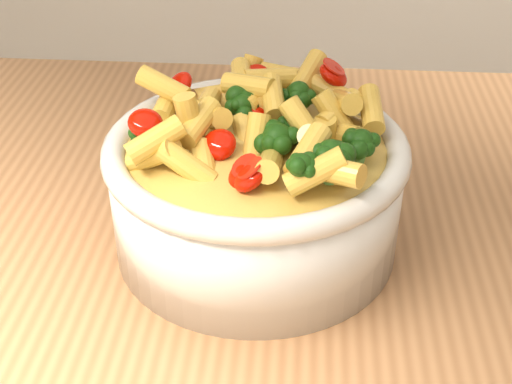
{
  "coord_description": "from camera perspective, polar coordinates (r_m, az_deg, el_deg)",
  "views": [
    {
      "loc": [
        -0.07,
        -0.42,
        1.25
      ],
      "look_at": [
        -0.11,
        0.04,
        0.95
      ],
      "focal_mm": 50.0,
      "sensor_mm": 36.0,
      "label": 1
    }
  ],
  "objects": [
    {
      "name": "table",
      "position": [
        0.62,
        9.72,
        -14.33
      ],
      "size": [
        1.2,
        0.8,
        0.9
      ],
      "color": "#AA7549",
      "rests_on": "ground"
    },
    {
      "name": "serving_bowl",
      "position": [
        0.55,
        0.0,
        0.11
      ],
      "size": [
        0.23,
        0.23,
        0.1
      ],
      "color": "silver",
      "rests_on": "table"
    },
    {
      "name": "pasta_salad",
      "position": [
        0.52,
        0.0,
        5.75
      ],
      "size": [
        0.18,
        0.18,
        0.04
      ],
      "color": "#F9BD4E",
      "rests_on": "serving_bowl"
    }
  ]
}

